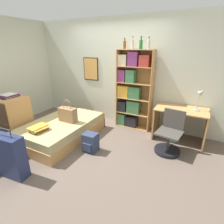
# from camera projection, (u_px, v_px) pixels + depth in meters

# --- Properties ---
(ground_plane) EXTENTS (14.00, 14.00, 0.00)m
(ground_plane) POSITION_uv_depth(u_px,v_px,m) (86.00, 144.00, 3.70)
(ground_plane) COLOR #66564C
(wall_back) EXTENTS (10.00, 0.09, 2.60)m
(wall_back) POSITION_uv_depth(u_px,v_px,m) (116.00, 73.00, 4.44)
(wall_back) COLOR beige
(wall_back) RESTS_ON ground_plane
(wall_left) EXTENTS (0.06, 10.00, 2.60)m
(wall_left) POSITION_uv_depth(u_px,v_px,m) (4.00, 74.00, 4.26)
(wall_left) COLOR beige
(wall_left) RESTS_ON ground_plane
(bed) EXTENTS (1.14, 1.83, 0.39)m
(bed) POSITION_uv_depth(u_px,v_px,m) (63.00, 129.00, 3.92)
(bed) COLOR tan
(bed) RESTS_ON ground_plane
(handbag) EXTENTS (0.39, 0.18, 0.49)m
(handbag) POSITION_uv_depth(u_px,v_px,m) (68.00, 114.00, 3.78)
(handbag) COLOR #93704C
(handbag) RESTS_ON bed
(book_stack_on_bed) EXTENTS (0.32, 0.38, 0.09)m
(book_stack_on_bed) POSITION_uv_depth(u_px,v_px,m) (38.00, 128.00, 3.39)
(book_stack_on_bed) COLOR #B2382D
(book_stack_on_bed) RESTS_ON bed
(suitcase) EXTENTS (0.57, 0.26, 0.83)m
(suitcase) POSITION_uv_depth(u_px,v_px,m) (9.00, 156.00, 2.69)
(suitcase) COLOR navy
(suitcase) RESTS_ON ground_plane
(dresser) EXTENTS (0.67, 0.59, 0.92)m
(dresser) POSITION_uv_depth(u_px,v_px,m) (12.00, 118.00, 3.84)
(dresser) COLOR tan
(dresser) RESTS_ON ground_plane
(magazine_pile_on_dresser) EXTENTS (0.28, 0.36, 0.07)m
(magazine_pile_on_dresser) POSITION_uv_depth(u_px,v_px,m) (9.00, 96.00, 3.71)
(magazine_pile_on_dresser) COLOR #232328
(magazine_pile_on_dresser) RESTS_ON dresser
(bookcase) EXTENTS (0.85, 0.28, 1.87)m
(bookcase) POSITION_uv_depth(u_px,v_px,m) (131.00, 91.00, 4.20)
(bookcase) COLOR tan
(bookcase) RESTS_ON ground_plane
(bottle_green) EXTENTS (0.06, 0.06, 0.24)m
(bottle_green) POSITION_uv_depth(u_px,v_px,m) (125.00, 45.00, 3.96)
(bottle_green) COLOR brown
(bottle_green) RESTS_ON bookcase
(bottle_brown) EXTENTS (0.06, 0.06, 0.26)m
(bottle_brown) POSITION_uv_depth(u_px,v_px,m) (132.00, 44.00, 3.83)
(bottle_brown) COLOR #B7BCC1
(bottle_brown) RESTS_ON bookcase
(bottle_clear) EXTENTS (0.07, 0.07, 0.26)m
(bottle_clear) POSITION_uv_depth(u_px,v_px,m) (141.00, 44.00, 3.72)
(bottle_clear) COLOR #1E6B2D
(bottle_clear) RESTS_ON bookcase
(bottle_blue) EXTENTS (0.07, 0.07, 0.25)m
(bottle_blue) POSITION_uv_depth(u_px,v_px,m) (149.00, 44.00, 3.66)
(bottle_blue) COLOR #B7BCC1
(bottle_blue) RESTS_ON bookcase
(desk) EXTENTS (1.04, 0.62, 0.72)m
(desk) POSITION_uv_depth(u_px,v_px,m) (180.00, 119.00, 3.70)
(desk) COLOR tan
(desk) RESTS_ON ground_plane
(desk_lamp) EXTENTS (0.18, 0.13, 0.46)m
(desk_lamp) POSITION_uv_depth(u_px,v_px,m) (201.00, 96.00, 3.41)
(desk_lamp) COLOR #ADA89E
(desk_lamp) RESTS_ON desk
(desk_chair) EXTENTS (0.50, 0.50, 0.82)m
(desk_chair) POSITION_uv_depth(u_px,v_px,m) (169.00, 139.00, 3.36)
(desk_chair) COLOR black
(desk_chair) RESTS_ON ground_plane
(backpack) EXTENTS (0.27, 0.25, 0.37)m
(backpack) POSITION_uv_depth(u_px,v_px,m) (90.00, 142.00, 3.40)
(backpack) COLOR #2D3856
(backpack) RESTS_ON ground_plane
(waste_bin) EXTENTS (0.22, 0.22, 0.27)m
(waste_bin) POSITION_uv_depth(u_px,v_px,m) (173.00, 134.00, 3.82)
(waste_bin) COLOR #99C1B2
(waste_bin) RESTS_ON ground_plane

